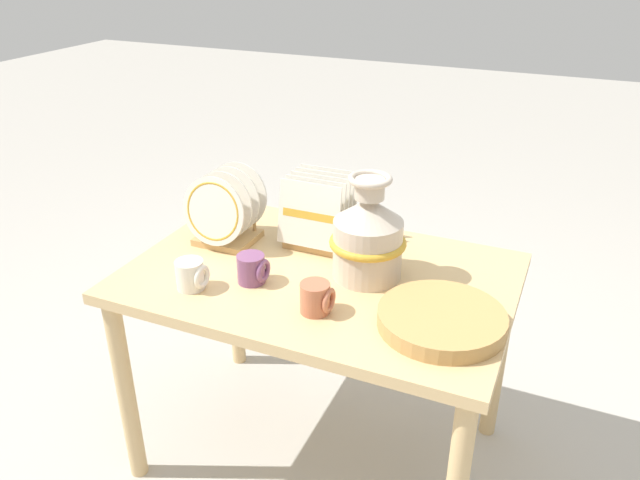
{
  "coord_description": "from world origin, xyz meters",
  "views": [
    {
      "loc": [
        0.66,
        -1.51,
        1.65
      ],
      "look_at": [
        0.0,
        0.0,
        0.83
      ],
      "focal_mm": 35.0,
      "sensor_mm": 36.0,
      "label": 1
    }
  ],
  "objects_px": {
    "mug_plum_glaze": "(252,269)",
    "mug_terracotta_glaze": "(317,298)",
    "ceramic_vase": "(368,235)",
    "dish_rack_square_plates": "(318,217)",
    "wicker_charger_stack": "(442,319)",
    "mug_cream_glaze": "(191,275)",
    "dish_rack_round_plates": "(225,214)"
  },
  "relations": [
    {
      "from": "ceramic_vase",
      "to": "mug_plum_glaze",
      "type": "bearing_deg",
      "value": -149.98
    },
    {
      "from": "ceramic_vase",
      "to": "dish_rack_square_plates",
      "type": "relative_size",
      "value": 1.37
    },
    {
      "from": "mug_plum_glaze",
      "to": "dish_rack_square_plates",
      "type": "bearing_deg",
      "value": 77.02
    },
    {
      "from": "dish_rack_round_plates",
      "to": "mug_cream_glaze",
      "type": "xyz_separation_m",
      "value": [
        0.07,
        -0.3,
        -0.06
      ]
    },
    {
      "from": "dish_rack_square_plates",
      "to": "wicker_charger_stack",
      "type": "height_order",
      "value": "dish_rack_square_plates"
    },
    {
      "from": "dish_rack_round_plates",
      "to": "wicker_charger_stack",
      "type": "bearing_deg",
      "value": -14.57
    },
    {
      "from": "ceramic_vase",
      "to": "mug_plum_glaze",
      "type": "distance_m",
      "value": 0.35
    },
    {
      "from": "dish_rack_round_plates",
      "to": "mug_plum_glaze",
      "type": "bearing_deg",
      "value": -42.93
    },
    {
      "from": "dish_rack_round_plates",
      "to": "dish_rack_square_plates",
      "type": "height_order",
      "value": "dish_rack_round_plates"
    },
    {
      "from": "dish_rack_square_plates",
      "to": "mug_cream_glaze",
      "type": "distance_m",
      "value": 0.47
    },
    {
      "from": "mug_cream_glaze",
      "to": "mug_plum_glaze",
      "type": "bearing_deg",
      "value": 35.14
    },
    {
      "from": "wicker_charger_stack",
      "to": "mug_cream_glaze",
      "type": "height_order",
      "value": "mug_cream_glaze"
    },
    {
      "from": "mug_plum_glaze",
      "to": "mug_cream_glaze",
      "type": "relative_size",
      "value": 1.0
    },
    {
      "from": "ceramic_vase",
      "to": "wicker_charger_stack",
      "type": "relative_size",
      "value": 0.95
    },
    {
      "from": "mug_cream_glaze",
      "to": "mug_terracotta_glaze",
      "type": "xyz_separation_m",
      "value": [
        0.38,
        0.03,
        0.0
      ]
    },
    {
      "from": "mug_cream_glaze",
      "to": "dish_rack_square_plates",
      "type": "bearing_deg",
      "value": 62.49
    },
    {
      "from": "ceramic_vase",
      "to": "mug_plum_glaze",
      "type": "relative_size",
      "value": 3.56
    },
    {
      "from": "mug_cream_glaze",
      "to": "mug_terracotta_glaze",
      "type": "height_order",
      "value": "same"
    },
    {
      "from": "ceramic_vase",
      "to": "wicker_charger_stack",
      "type": "bearing_deg",
      "value": -33.09
    },
    {
      "from": "dish_rack_square_plates",
      "to": "mug_plum_glaze",
      "type": "bearing_deg",
      "value": -102.98
    },
    {
      "from": "wicker_charger_stack",
      "to": "mug_cream_glaze",
      "type": "relative_size",
      "value": 3.75
    },
    {
      "from": "ceramic_vase",
      "to": "mug_cream_glaze",
      "type": "bearing_deg",
      "value": -148.23
    },
    {
      "from": "wicker_charger_stack",
      "to": "mug_plum_glaze",
      "type": "xyz_separation_m",
      "value": [
        -0.56,
        0.01,
        0.02
      ]
    },
    {
      "from": "ceramic_vase",
      "to": "mug_terracotta_glaze",
      "type": "height_order",
      "value": "ceramic_vase"
    },
    {
      "from": "dish_rack_square_plates",
      "to": "mug_cream_glaze",
      "type": "height_order",
      "value": "dish_rack_square_plates"
    },
    {
      "from": "ceramic_vase",
      "to": "wicker_charger_stack",
      "type": "distance_m",
      "value": 0.34
    },
    {
      "from": "dish_rack_square_plates",
      "to": "mug_plum_glaze",
      "type": "xyz_separation_m",
      "value": [
        -0.07,
        -0.31,
        -0.05
      ]
    },
    {
      "from": "dish_rack_round_plates",
      "to": "wicker_charger_stack",
      "type": "height_order",
      "value": "dish_rack_round_plates"
    },
    {
      "from": "ceramic_vase",
      "to": "mug_terracotta_glaze",
      "type": "xyz_separation_m",
      "value": [
        -0.06,
        -0.24,
        -0.09
      ]
    },
    {
      "from": "mug_plum_glaze",
      "to": "mug_terracotta_glaze",
      "type": "distance_m",
      "value": 0.25
    },
    {
      "from": "dish_rack_round_plates",
      "to": "mug_terracotta_glaze",
      "type": "relative_size",
      "value": 2.76
    },
    {
      "from": "ceramic_vase",
      "to": "mug_plum_glaze",
      "type": "xyz_separation_m",
      "value": [
        -0.29,
        -0.17,
        -0.09
      ]
    }
  ]
}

